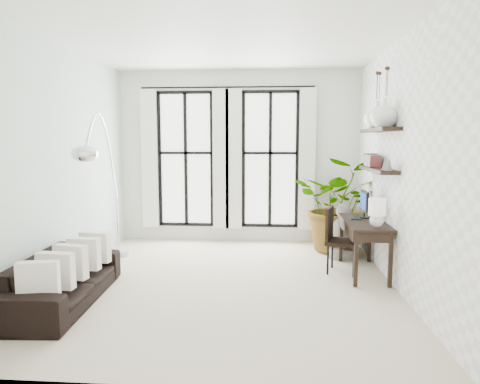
# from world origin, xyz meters

# --- Properties ---
(floor) EXTENTS (5.00, 5.00, 0.00)m
(floor) POSITION_xyz_m (0.00, 0.00, 0.00)
(floor) COLOR beige
(floor) RESTS_ON ground
(ceiling) EXTENTS (5.00, 5.00, 0.00)m
(ceiling) POSITION_xyz_m (0.00, 0.00, 3.20)
(ceiling) COLOR white
(ceiling) RESTS_ON wall_back
(wall_left) EXTENTS (0.00, 5.00, 5.00)m
(wall_left) POSITION_xyz_m (-2.25, 0.00, 1.60)
(wall_left) COLOR silver
(wall_left) RESTS_ON floor
(wall_right) EXTENTS (0.00, 5.00, 5.00)m
(wall_right) POSITION_xyz_m (2.25, 0.00, 1.60)
(wall_right) COLOR white
(wall_right) RESTS_ON floor
(wall_back) EXTENTS (4.50, 0.00, 4.50)m
(wall_back) POSITION_xyz_m (0.00, 2.50, 1.60)
(wall_back) COLOR white
(wall_back) RESTS_ON floor
(windows) EXTENTS (3.26, 0.13, 2.65)m
(windows) POSITION_xyz_m (-0.20, 2.43, 1.56)
(windows) COLOR white
(windows) RESTS_ON wall_back
(wall_shelves) EXTENTS (0.25, 1.30, 0.60)m
(wall_shelves) POSITION_xyz_m (2.11, 0.56, 1.73)
(wall_shelves) COLOR black
(wall_shelves) RESTS_ON wall_right
(sofa) EXTENTS (0.87, 1.99, 0.57)m
(sofa) POSITION_xyz_m (-1.80, -0.88, 0.29)
(sofa) COLOR black
(sofa) RESTS_ON floor
(throw_pillows) EXTENTS (0.40, 1.52, 0.40)m
(throw_pillows) POSITION_xyz_m (-1.70, -0.88, 0.50)
(throw_pillows) COLOR white
(throw_pillows) RESTS_ON sofa
(plant) EXTENTS (1.72, 1.57, 1.63)m
(plant) POSITION_xyz_m (1.80, 1.80, 0.81)
(plant) COLOR #2D7228
(plant) RESTS_ON floor
(desk) EXTENTS (0.55, 1.30, 1.16)m
(desk) POSITION_xyz_m (1.95, 0.47, 0.72)
(desk) COLOR black
(desk) RESTS_ON floor
(desk_chair) EXTENTS (0.56, 0.56, 0.95)m
(desk_chair) POSITION_xyz_m (1.58, 0.58, 0.54)
(desk_chair) COLOR black
(desk_chair) RESTS_ON floor
(arc_lamp) EXTENTS (0.72, 2.35, 2.27)m
(arc_lamp) POSITION_xyz_m (-1.70, 0.17, 1.78)
(arc_lamp) COLOR silver
(arc_lamp) RESTS_ON floor
(buddha) EXTENTS (0.50, 0.50, 0.89)m
(buddha) POSITION_xyz_m (1.80, 1.37, 0.38)
(buddha) COLOR gray
(buddha) RESTS_ON floor
(vase_a) EXTENTS (0.37, 0.37, 0.38)m
(vase_a) POSITION_xyz_m (2.11, 0.27, 2.27)
(vase_a) COLOR white
(vase_a) RESTS_ON shelf_upper
(vase_b) EXTENTS (0.37, 0.37, 0.38)m
(vase_b) POSITION_xyz_m (2.11, 0.67, 2.27)
(vase_b) COLOR white
(vase_b) RESTS_ON shelf_upper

